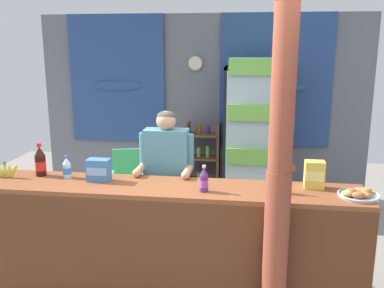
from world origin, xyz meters
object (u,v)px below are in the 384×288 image
object	(u,v)px
timber_post	(279,178)
plastic_lawn_chair	(128,178)
soda_bottle_water	(67,168)
bottle_shelf_rack	(203,160)
snack_box_instant_noodle	(314,175)
soda_bottle_cola	(40,162)
shopkeeper	(167,169)
soda_bottle_grape_soda	(204,180)
pastry_tray	(359,194)
stall_counter	(170,232)
drink_fridge	(254,128)
soda_bottle_orange_soda	(280,182)
snack_box_biscuit	(99,170)
banana_bunch	(5,171)

from	to	relation	value
timber_post	plastic_lawn_chair	distance (m)	2.86
soda_bottle_water	bottle_shelf_rack	bearing A→B (deg)	65.88
bottle_shelf_rack	snack_box_instant_noodle	bearing A→B (deg)	-61.71
bottle_shelf_rack	timber_post	bearing A→B (deg)	-72.33
soda_bottle_cola	bottle_shelf_rack	bearing A→B (deg)	60.20
shopkeeper	soda_bottle_cola	xyz separation A→B (m)	(-1.15, -0.34, 0.13)
timber_post	snack_box_instant_noodle	world-z (taller)	timber_post
soda_bottle_grape_soda	pastry_tray	bearing A→B (deg)	1.70
snack_box_instant_noodle	pastry_tray	distance (m)	0.39
stall_counter	pastry_tray	distance (m)	1.61
shopkeeper	drink_fridge	bearing A→B (deg)	62.23
soda_bottle_orange_soda	pastry_tray	distance (m)	0.63
drink_fridge	shopkeeper	xyz separation A→B (m)	(-0.86, -1.63, -0.12)
pastry_tray	stall_counter	bearing A→B (deg)	-177.86
drink_fridge	soda_bottle_grape_soda	xyz separation A→B (m)	(-0.42, -2.20, -0.03)
plastic_lawn_chair	snack_box_instant_noodle	world-z (taller)	snack_box_instant_noodle
soda_bottle_cola	snack_box_instant_noodle	world-z (taller)	soda_bottle_cola
timber_post	soda_bottle_grape_soda	distance (m)	0.68
soda_bottle_water	soda_bottle_orange_soda	world-z (taller)	soda_bottle_orange_soda
shopkeeper	timber_post	bearing A→B (deg)	-40.10
timber_post	soda_bottle_orange_soda	distance (m)	0.38
bottle_shelf_rack	soda_bottle_cola	distance (m)	2.66
soda_bottle_grape_soda	shopkeeper	bearing A→B (deg)	127.26
stall_counter	plastic_lawn_chair	world-z (taller)	stall_counter
bottle_shelf_rack	soda_bottle_water	xyz separation A→B (m)	(-1.02, -2.28, 0.49)
shopkeeper	snack_box_instant_noodle	distance (m)	1.42
plastic_lawn_chair	snack_box_biscuit	world-z (taller)	snack_box_biscuit
shopkeeper	soda_bottle_grape_soda	xyz separation A→B (m)	(0.44, -0.58, 0.09)
shopkeeper	soda_bottle_orange_soda	world-z (taller)	shopkeeper
banana_bunch	snack_box_instant_noodle	bearing A→B (deg)	1.75
plastic_lawn_chair	snack_box_instant_noodle	distance (m)	2.73
soda_bottle_cola	snack_box_instant_noodle	distance (m)	2.52
banana_bunch	timber_post	bearing A→B (deg)	-9.83
shopkeeper	banana_bunch	size ratio (longest dim) A/B	5.75
snack_box_instant_noodle	timber_post	bearing A→B (deg)	-122.83
pastry_tray	snack_box_biscuit	bearing A→B (deg)	177.00
plastic_lawn_chair	timber_post	bearing A→B (deg)	-49.25
snack_box_instant_noodle	soda_bottle_orange_soda	bearing A→B (deg)	-150.45
drink_fridge	banana_bunch	bearing A→B (deg)	-138.17
soda_bottle_grape_soda	stall_counter	bearing A→B (deg)	-175.96
drink_fridge	soda_bottle_orange_soda	bearing A→B (deg)	-84.22
bottle_shelf_rack	plastic_lawn_chair	world-z (taller)	bottle_shelf_rack
plastic_lawn_chair	soda_bottle_grape_soda	xyz separation A→B (m)	(1.20, -1.79, 0.60)
bottle_shelf_rack	soda_bottle_grape_soda	bearing A→B (deg)	-83.37
timber_post	soda_bottle_grape_soda	size ratio (longest dim) A/B	11.18
drink_fridge	soda_bottle_orange_soda	size ratio (longest dim) A/B	9.30
soda_bottle_cola	snack_box_biscuit	world-z (taller)	soda_bottle_cola
plastic_lawn_chair	soda_bottle_orange_soda	bearing A→B (deg)	-43.44
banana_bunch	bottle_shelf_rack	bearing A→B (deg)	55.80
drink_fridge	soda_bottle_cola	bearing A→B (deg)	-135.49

